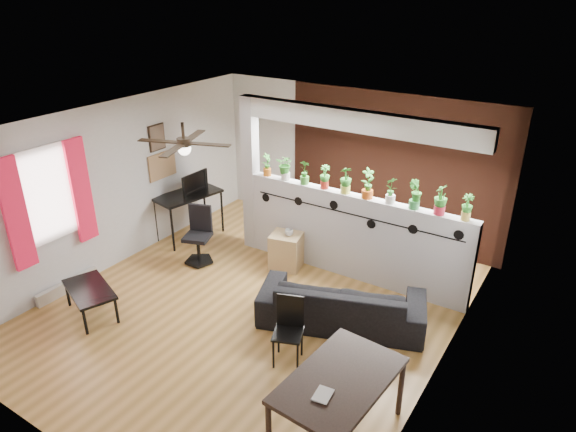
{
  "coord_description": "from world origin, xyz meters",
  "views": [
    {
      "loc": [
        3.7,
        -4.89,
        4.2
      ],
      "look_at": [
        0.19,
        0.6,
        1.22
      ],
      "focal_mm": 32.0,
      "sensor_mm": 36.0,
      "label": 1
    }
  ],
  "objects": [
    {
      "name": "office_chair",
      "position": [
        -1.49,
        0.56,
        0.42
      ],
      "size": [
        0.5,
        0.51,
        0.94
      ],
      "color": "black",
      "rests_on": "ground"
    },
    {
      "name": "cube_shelf",
      "position": [
        -0.2,
        1.16,
        0.29
      ],
      "size": [
        0.56,
        0.52,
        0.58
      ],
      "primitive_type": "cube",
      "rotation": [
        0.0,
        0.0,
        0.23
      ],
      "color": "tan",
      "rests_on": "ground"
    },
    {
      "name": "potted_plant_7",
      "position": [
        1.68,
        1.5,
        1.57
      ],
      "size": [
        0.24,
        0.2,
        0.41
      ],
      "color": "green",
      "rests_on": "partition_wall"
    },
    {
      "name": "dining_table",
      "position": [
        2.06,
        -1.4,
        0.66
      ],
      "size": [
        0.93,
        1.41,
        0.74
      ],
      "color": "black",
      "rests_on": "ground"
    },
    {
      "name": "potted_plant_1",
      "position": [
        -0.43,
        1.5,
        1.57
      ],
      "size": [
        0.23,
        0.2,
        0.41
      ],
      "color": "silver",
      "rests_on": "partition_wall"
    },
    {
      "name": "room_shell",
      "position": [
        0.0,
        0.0,
        1.3
      ],
      "size": [
        6.3,
        7.1,
        2.9
      ],
      "color": "olive",
      "rests_on": "ground"
    },
    {
      "name": "book",
      "position": [
        1.96,
        -1.7,
        0.75
      ],
      "size": [
        0.18,
        0.22,
        0.02
      ],
      "primitive_type": "imported",
      "rotation": [
        0.0,
        0.0,
        0.11
      ],
      "color": "gray",
      "rests_on": "dining_table"
    },
    {
      "name": "window_assembly",
      "position": [
        -2.56,
        -1.2,
        1.51
      ],
      "size": [
        0.09,
        1.3,
        1.55
      ],
      "color": "white",
      "rests_on": "room_shell"
    },
    {
      "name": "potted_plant_5",
      "position": [
        0.98,
        1.5,
        1.59
      ],
      "size": [
        0.29,
        0.3,
        0.45
      ],
      "color": "#CD5618",
      "rests_on": "partition_wall"
    },
    {
      "name": "ceiling_fan",
      "position": [
        -0.8,
        -0.3,
        2.31
      ],
      "size": [
        1.19,
        1.19,
        0.43
      ],
      "color": "black",
      "rests_on": "room_shell"
    },
    {
      "name": "potted_plant_9",
      "position": [
        2.38,
        1.5,
        1.54
      ],
      "size": [
        0.18,
        0.14,
        0.36
      ],
      "color": "gold",
      "rests_on": "partition_wall"
    },
    {
      "name": "potted_plant_3",
      "position": [
        0.27,
        1.5,
        1.54
      ],
      "size": [
        0.23,
        0.21,
        0.36
      ],
      "color": "#AC271B",
      "rests_on": "partition_wall"
    },
    {
      "name": "vine_decal",
      "position": [
        0.8,
        1.4,
        1.08
      ],
      "size": [
        3.31,
        0.01,
        0.3
      ],
      "color": "black",
      "rests_on": "partition_wall"
    },
    {
      "name": "ceiling_header",
      "position": [
        0.8,
        1.5,
        2.45
      ],
      "size": [
        3.6,
        0.18,
        0.3
      ],
      "primitive_type": "cube",
      "color": "white",
      "rests_on": "room_shell"
    },
    {
      "name": "potted_plant_4",
      "position": [
        0.62,
        1.5,
        1.56
      ],
      "size": [
        0.26,
        0.26,
        0.4
      ],
      "color": "#CED54B",
      "rests_on": "partition_wall"
    },
    {
      "name": "corkboard",
      "position": [
        -2.58,
        0.95,
        1.35
      ],
      "size": [
        0.03,
        0.6,
        0.45
      ],
      "primitive_type": "cube",
      "color": "#936B47",
      "rests_on": "room_shell"
    },
    {
      "name": "computer_desk",
      "position": [
        -2.25,
        1.16,
        0.75
      ],
      "size": [
        0.82,
        1.24,
        0.83
      ],
      "color": "black",
      "rests_on": "ground"
    },
    {
      "name": "framed_art",
      "position": [
        -2.58,
        0.9,
        1.85
      ],
      "size": [
        0.03,
        0.34,
        0.44
      ],
      "color": "#8C7259",
      "rests_on": "room_shell"
    },
    {
      "name": "potted_plant_6",
      "position": [
        1.33,
        1.5,
        1.56
      ],
      "size": [
        0.25,
        0.25,
        0.39
      ],
      "color": "white",
      "rests_on": "partition_wall"
    },
    {
      "name": "baseboard_heater",
      "position": [
        -2.54,
        -1.2,
        0.09
      ],
      "size": [
        0.08,
        1.0,
        0.18
      ],
      "primitive_type": "cube",
      "color": "beige",
      "rests_on": "ground"
    },
    {
      "name": "sofa",
      "position": [
        1.22,
        0.32,
        0.3
      ],
      "size": [
        2.23,
        1.47,
        0.61
      ],
      "primitive_type": "imported",
      "rotation": [
        0.0,
        0.0,
        3.48
      ],
      "color": "black",
      "rests_on": "ground"
    },
    {
      "name": "monitor",
      "position": [
        -2.25,
        1.31,
        0.93
      ],
      "size": [
        0.34,
        0.06,
        0.19
      ],
      "primitive_type": "imported",
      "rotation": [
        0.0,
        0.0,
        1.55
      ],
      "color": "black",
      "rests_on": "computer_desk"
    },
    {
      "name": "coffee_table",
      "position": [
        -1.76,
        -1.37,
        0.37
      ],
      "size": [
        1.01,
        0.78,
        0.42
      ],
      "color": "black",
      "rests_on": "ground"
    },
    {
      "name": "partition_wall",
      "position": [
        0.8,
        1.5,
        0.68
      ],
      "size": [
        3.6,
        0.18,
        1.35
      ],
      "primitive_type": "cube",
      "color": "#BCBCC1",
      "rests_on": "ground"
    },
    {
      "name": "potted_plant_2",
      "position": [
        -0.08,
        1.5,
        1.56
      ],
      "size": [
        0.21,
        0.17,
        0.39
      ],
      "color": "#429335",
      "rests_on": "partition_wall"
    },
    {
      "name": "potted_plant_0",
      "position": [
        -0.78,
        1.5,
        1.55
      ],
      "size": [
        0.17,
        0.2,
        0.37
      ],
      "color": "#CB6517",
      "rests_on": "partition_wall"
    },
    {
      "name": "brick_panel",
      "position": [
        0.8,
        2.97,
        1.3
      ],
      "size": [
        3.9,
        0.05,
        2.6
      ],
      "primitive_type": "cube",
      "color": "#99452C",
      "rests_on": "ground"
    },
    {
      "name": "cup",
      "position": [
        -0.15,
        1.16,
        0.63
      ],
      "size": [
        0.14,
        0.14,
        0.1
      ],
      "primitive_type": "imported",
      "rotation": [
        0.0,
        0.0,
        0.07
      ],
      "color": "gray",
      "rests_on": "cube_shelf"
    },
    {
      "name": "folding_chair",
      "position": [
        1.02,
        -0.67,
        0.5
      ],
      "size": [
        0.45,
        0.45,
        0.85
      ],
      "color": "black",
      "rests_on": "ground"
    },
    {
      "name": "pier_column",
      "position": [
        -1.11,
        1.5,
        1.3
      ],
      "size": [
        0.22,
        0.2,
        2.6
      ],
      "primitive_type": "cube",
      "color": "#BCBCC1",
      "rests_on": "ground"
    },
    {
      "name": "potted_plant_8",
      "position": [
        2.03,
        1.5,
        1.57
      ],
      "size": [
        0.18,
        0.22,
        0.42
      ],
      "color": "red",
      "rests_on": "partition_wall"
    }
  ]
}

